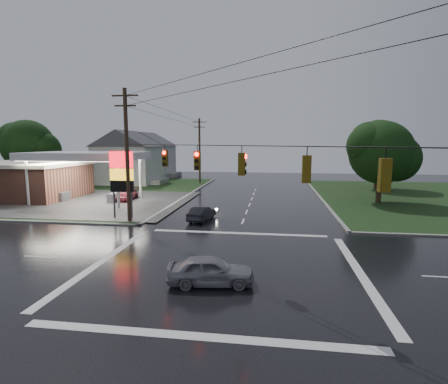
# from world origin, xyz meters

# --- Properties ---
(ground) EXTENTS (120.00, 120.00, 0.00)m
(ground) POSITION_xyz_m (0.00, 0.00, 0.00)
(ground) COLOR black
(ground) RESTS_ON ground
(grass_nw) EXTENTS (36.00, 36.00, 0.08)m
(grass_nw) POSITION_xyz_m (-26.00, 26.00, 0.04)
(grass_nw) COLOR black
(grass_nw) RESTS_ON ground
(gas_station) EXTENTS (26.20, 18.00, 5.60)m
(gas_station) POSITION_xyz_m (-25.68, 19.70, 2.55)
(gas_station) COLOR #2D2D2D
(gas_station) RESTS_ON ground
(pylon_sign) EXTENTS (2.00, 0.35, 6.00)m
(pylon_sign) POSITION_xyz_m (-10.50, 10.50, 4.01)
(pylon_sign) COLOR #59595E
(pylon_sign) RESTS_ON ground
(utility_pole_nw) EXTENTS (2.20, 0.32, 11.00)m
(utility_pole_nw) POSITION_xyz_m (-9.50, 9.50, 5.72)
(utility_pole_nw) COLOR #382619
(utility_pole_nw) RESTS_ON ground
(utility_pole_n) EXTENTS (2.20, 0.32, 10.50)m
(utility_pole_n) POSITION_xyz_m (-9.50, 38.00, 5.47)
(utility_pole_n) COLOR #382619
(utility_pole_n) RESTS_ON ground
(traffic_signals) EXTENTS (26.87, 26.87, 1.47)m
(traffic_signals) POSITION_xyz_m (0.02, -0.02, 6.48)
(traffic_signals) COLOR black
(traffic_signals) RESTS_ON ground
(house_near) EXTENTS (11.05, 8.48, 8.60)m
(house_near) POSITION_xyz_m (-20.95, 36.00, 4.41)
(house_near) COLOR silver
(house_near) RESTS_ON ground
(house_far) EXTENTS (11.05, 8.48, 8.60)m
(house_far) POSITION_xyz_m (-21.95, 48.00, 4.41)
(house_far) COLOR silver
(house_far) RESTS_ON ground
(tree_nw_behind) EXTENTS (8.93, 7.60, 10.00)m
(tree_nw_behind) POSITION_xyz_m (-33.84, 29.99, 6.18)
(tree_nw_behind) COLOR black
(tree_nw_behind) RESTS_ON ground
(tree_ne_near) EXTENTS (7.99, 6.80, 8.98)m
(tree_ne_near) POSITION_xyz_m (14.14, 21.99, 5.56)
(tree_ne_near) COLOR black
(tree_ne_near) RESTS_ON ground
(tree_ne_far) EXTENTS (8.46, 7.20, 9.80)m
(tree_ne_far) POSITION_xyz_m (17.15, 33.99, 6.18)
(tree_ne_far) COLOR black
(tree_ne_far) RESTS_ON ground
(car_north) EXTENTS (1.96, 3.91, 1.23)m
(car_north) POSITION_xyz_m (-3.55, 10.90, 0.61)
(car_north) COLOR black
(car_north) RESTS_ON ground
(car_crossing) EXTENTS (4.25, 2.18, 1.39)m
(car_crossing) POSITION_xyz_m (-0.33, -2.55, 0.69)
(car_crossing) COLOR gray
(car_crossing) RESTS_ON ground
(car_pump) EXTENTS (2.36, 4.66, 1.30)m
(car_pump) POSITION_xyz_m (-14.20, 19.71, 0.65)
(car_pump) COLOR #56131B
(car_pump) RESTS_ON ground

